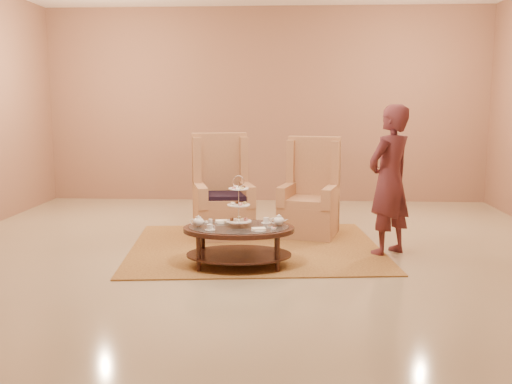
# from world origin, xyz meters

# --- Properties ---
(ground) EXTENTS (8.00, 8.00, 0.00)m
(ground) POSITION_xyz_m (0.00, 0.00, 0.00)
(ground) COLOR tan
(ground) RESTS_ON ground
(ceiling) EXTENTS (8.00, 8.00, 0.02)m
(ceiling) POSITION_xyz_m (0.00, 0.00, 0.00)
(ceiling) COLOR white
(ceiling) RESTS_ON ground
(wall_back) EXTENTS (8.00, 0.04, 3.50)m
(wall_back) POSITION_xyz_m (0.00, 4.00, 1.75)
(wall_back) COLOR #936750
(wall_back) RESTS_ON ground
(rug) EXTENTS (3.33, 2.87, 0.02)m
(rug) POSITION_xyz_m (0.01, 0.46, 0.01)
(rug) COLOR #AA813C
(rug) RESTS_ON ground
(tea_table) EXTENTS (1.26, 0.89, 1.02)m
(tea_table) POSITION_xyz_m (-0.12, -0.37, 0.37)
(tea_table) COLOR black
(tea_table) RESTS_ON ground
(armchair_left) EXTENTS (0.92, 0.94, 1.39)m
(armchair_left) POSITION_xyz_m (-0.48, 1.12, 0.47)
(armchair_left) COLOR tan
(armchair_left) RESTS_ON ground
(armchair_right) EXTENTS (0.89, 0.90, 1.34)m
(armchair_right) POSITION_xyz_m (0.72, 1.25, 0.45)
(armchair_right) COLOR tan
(armchair_right) RESTS_ON ground
(person) EXTENTS (0.77, 0.75, 1.79)m
(person) POSITION_xyz_m (1.61, 0.27, 0.89)
(person) COLOR #552429
(person) RESTS_ON ground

